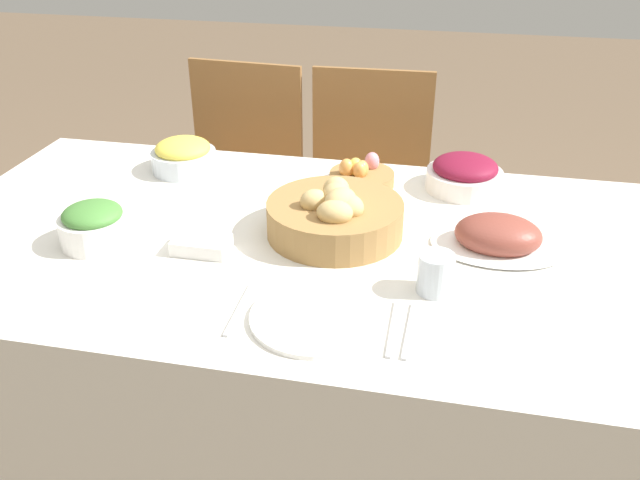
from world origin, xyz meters
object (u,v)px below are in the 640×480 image
object	(u,v)px
chair_far_left	(237,182)
fork	(239,309)
ham_platter	(498,237)
drinking_cup	(436,273)
pineapple_bowl	(184,156)
beet_salad_bowl	(465,174)
green_salad_bowl	(94,225)
bread_basket	(335,216)
egg_basket	(361,176)
chair_far_center	(366,193)
spoon	(409,330)
butter_dish	(201,245)
knife	(393,328)
dinner_plate	(314,317)

from	to	relation	value
chair_far_left	fork	xyz separation A→B (m)	(0.39, -1.12, 0.25)
ham_platter	drinking_cup	size ratio (longest dim) A/B	3.53
pineapple_bowl	beet_salad_bowl	xyz separation A→B (m)	(0.77, 0.03, -0.00)
green_salad_bowl	bread_basket	bearing A→B (deg)	16.11
fork	drinking_cup	size ratio (longest dim) A/B	2.10
fork	egg_basket	bearing A→B (deg)	76.73
chair_far_center	beet_salad_bowl	size ratio (longest dim) A/B	4.47
green_salad_bowl	drinking_cup	world-z (taller)	green_salad_bowl
spoon	butter_dish	xyz separation A→B (m)	(-0.48, 0.20, 0.01)
fork	butter_dish	xyz separation A→B (m)	(-0.15, 0.20, 0.01)
knife	spoon	world-z (taller)	same
spoon	butter_dish	distance (m)	0.52
ham_platter	pineapple_bowl	bearing A→B (deg)	162.07
green_salad_bowl	drinking_cup	bearing A→B (deg)	-3.30
beet_salad_bowl	drinking_cup	bearing A→B (deg)	-94.98
beet_salad_bowl	spoon	xyz separation A→B (m)	(-0.08, -0.66, -0.04)
fork	butter_dish	size ratio (longest dim) A/B	1.42
chair_far_center	green_salad_bowl	size ratio (longest dim) A/B	5.73
drinking_cup	fork	bearing A→B (deg)	-158.12
fork	drinking_cup	xyz separation A→B (m)	(0.36, 0.14, 0.04)
chair_far_left	chair_far_center	bearing A→B (deg)	4.46
ham_platter	fork	distance (m)	0.60
drinking_cup	beet_salad_bowl	bearing A→B (deg)	85.02
egg_basket	fork	size ratio (longest dim) A/B	0.99
pineapple_bowl	butter_dish	size ratio (longest dim) A/B	1.46
green_salad_bowl	butter_dish	xyz separation A→B (m)	(0.25, 0.01, -0.03)
pineapple_bowl	dinner_plate	xyz separation A→B (m)	(0.51, -0.63, -0.04)
chair_far_center	knife	distance (m)	1.17
spoon	drinking_cup	world-z (taller)	drinking_cup
spoon	green_salad_bowl	bearing A→B (deg)	166.34
dinner_plate	spoon	xyz separation A→B (m)	(0.18, 0.00, -0.00)
knife	butter_dish	distance (m)	0.49
beet_salad_bowl	drinking_cup	world-z (taller)	beet_salad_bowl
beet_salad_bowl	drinking_cup	distance (m)	0.52
dinner_plate	fork	xyz separation A→B (m)	(-0.15, 0.00, -0.00)
chair_far_center	fork	distance (m)	1.15
egg_basket	butter_dish	xyz separation A→B (m)	(-0.29, -0.43, -0.01)
egg_basket	green_salad_bowl	distance (m)	0.69
beet_salad_bowl	dinner_plate	size ratio (longest dim) A/B	0.81
green_salad_bowl	knife	size ratio (longest dim) A/B	0.89
dinner_plate	spoon	size ratio (longest dim) A/B	1.41
knife	drinking_cup	xyz separation A→B (m)	(0.07, 0.14, 0.04)
green_salad_bowl	ham_platter	bearing A→B (deg)	10.51
beet_salad_bowl	spoon	distance (m)	0.66
butter_dish	bread_basket	bearing A→B (deg)	26.74
dinner_plate	chair_far_left	bearing A→B (deg)	115.48
ham_platter	chair_far_left	bearing A→B (deg)	138.67
pineapple_bowl	green_salad_bowl	bearing A→B (deg)	-94.57
dinner_plate	fork	world-z (taller)	dinner_plate
green_salad_bowl	butter_dish	bearing A→B (deg)	2.86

